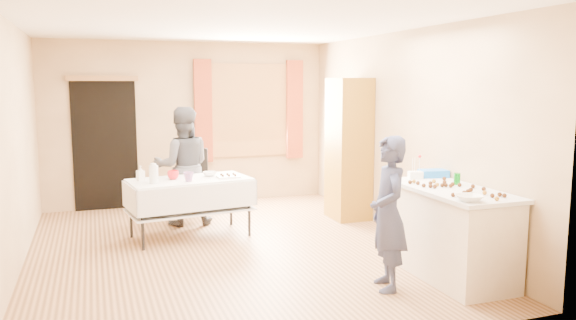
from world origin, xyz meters
name	(u,v)px	position (x,y,z in m)	size (l,w,h in m)	color
floor	(230,250)	(0.00, 0.00, -0.01)	(4.50, 5.50, 0.02)	#9E7047
ceiling	(227,24)	(0.00, 0.00, 2.61)	(4.50, 5.50, 0.02)	white
wall_back	(189,124)	(0.00, 2.76, 1.30)	(4.50, 0.02, 2.60)	tan
wall_front	(321,178)	(0.00, -2.76, 1.30)	(4.50, 0.02, 2.60)	tan
wall_left	(12,147)	(-2.26, 0.00, 1.30)	(0.02, 5.50, 2.60)	tan
wall_right	(401,134)	(2.26, 0.00, 1.30)	(0.02, 5.50, 2.60)	tan
window_frame	(249,110)	(1.00, 2.72, 1.50)	(1.32, 0.06, 1.52)	olive
window_pane	(250,110)	(1.00, 2.71, 1.50)	(1.20, 0.02, 1.40)	white
curtain_left	(203,111)	(0.22, 2.67, 1.50)	(0.28, 0.06, 1.65)	#9D3F23
curtain_right	(295,110)	(1.78, 2.67, 1.50)	(0.28, 0.06, 1.65)	#9D3F23
doorway	(105,145)	(-1.30, 2.73, 1.00)	(0.95, 0.04, 2.00)	black
door_lintel	(102,78)	(-1.30, 2.70, 2.02)	(1.05, 0.06, 0.08)	olive
cabinet	(349,149)	(1.99, 0.97, 1.01)	(0.50, 0.60, 2.02)	#8F621A
counter	(450,232)	(1.89, -1.62, 0.45)	(0.71, 1.49, 0.91)	beige
party_table	(190,202)	(-0.34, 0.71, 0.45)	(1.62, 1.00, 0.75)	black
chair	(193,196)	(-0.12, 1.81, 0.30)	(0.51, 0.51, 0.99)	black
girl	(388,213)	(1.12, -1.73, 0.73)	(0.46, 0.60, 1.47)	#222746
woman	(183,166)	(-0.32, 1.39, 0.82)	(0.85, 0.70, 1.63)	black
soda_can	(457,179)	(2.06, -1.48, 0.97)	(0.07, 0.07, 0.12)	#0A8114
mixing_bowl	(469,198)	(1.66, -2.20, 0.94)	(0.26, 0.26, 0.06)	white
foam_block	(415,175)	(1.85, -1.03, 0.95)	(0.15, 0.10, 0.08)	white
blue_basket	(433,173)	(2.10, -0.99, 0.95)	(0.30, 0.20, 0.08)	blue
pitcher	(154,175)	(-0.80, 0.52, 0.86)	(0.11, 0.11, 0.22)	silver
cup_red	(173,175)	(-0.54, 0.74, 0.81)	(0.15, 0.15, 0.11)	red
cup_rainbow	(189,177)	(-0.38, 0.53, 0.81)	(0.15, 0.15, 0.12)	red
small_bowl	(210,174)	(-0.06, 0.85, 0.78)	(0.24, 0.24, 0.06)	white
pastry_tray	(228,177)	(0.14, 0.65, 0.76)	(0.28, 0.20, 0.02)	white
bottle	(140,173)	(-0.93, 0.80, 0.84)	(0.11, 0.11, 0.18)	white
cake_balls	(452,187)	(1.86, -1.67, 0.93)	(0.52, 1.09, 0.04)	#3F2314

